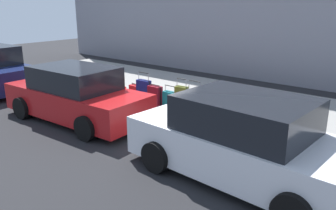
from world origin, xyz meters
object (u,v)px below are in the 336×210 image
(suitcase_silver_5, at_px, (194,103))
(suitcase_navy_9, at_px, (144,92))
(suitcase_red_10, at_px, (135,92))
(suitcase_red_3, at_px, (222,114))
(suitcase_navy_2, at_px, (240,115))
(parked_car_red_1, at_px, (76,95))
(suitcase_maroon_1, at_px, (257,117))
(parked_car_white_0, at_px, (244,141))
(suitcase_teal_7, at_px, (170,100))
(suitcase_maroon_8, at_px, (155,96))
(suitcase_black_4, at_px, (210,107))
(bollard_post, at_px, (103,83))
(suitcase_teal_0, at_px, (273,125))
(fire_hydrant, at_px, (121,86))
(suitcase_olive_6, at_px, (181,99))

(suitcase_silver_5, relative_size, suitcase_navy_9, 1.02)
(suitcase_red_10, bearing_deg, suitcase_red_3, 177.73)
(suitcase_navy_2, distance_m, parked_car_red_1, 4.59)
(suitcase_maroon_1, xyz_separation_m, parked_car_white_0, (-0.76, 2.16, 0.24))
(suitcase_navy_2, xyz_separation_m, suitcase_teal_7, (2.39, -0.03, -0.05))
(suitcase_maroon_8, bearing_deg, suitcase_black_4, -176.84)
(suitcase_maroon_8, bearing_deg, suitcase_teal_7, -167.52)
(suitcase_silver_5, distance_m, suitcase_red_10, 2.47)
(suitcase_red_3, distance_m, suitcase_silver_5, 0.96)
(suitcase_maroon_8, bearing_deg, suitcase_navy_2, -178.38)
(suitcase_navy_2, bearing_deg, parked_car_red_1, 28.46)
(suitcase_black_4, bearing_deg, bollard_post, 2.60)
(suitcase_teal_0, distance_m, suitcase_black_4, 1.89)
(suitcase_teal_0, xyz_separation_m, suitcase_teal_7, (3.33, -0.11, -0.01))
(suitcase_navy_2, bearing_deg, bollard_post, 1.85)
(fire_hydrant, bearing_deg, suitcase_navy_2, -179.73)
(suitcase_silver_5, relative_size, parked_car_red_1, 0.22)
(suitcase_maroon_1, bearing_deg, suitcase_navy_2, -2.50)
(suitcase_maroon_1, bearing_deg, suitcase_maroon_8, 1.03)
(suitcase_teal_0, relative_size, suitcase_silver_5, 0.84)
(bollard_post, distance_m, parked_car_red_1, 2.38)
(suitcase_black_4, xyz_separation_m, bollard_post, (4.34, 0.20, 0.06))
(suitcase_silver_5, relative_size, bollard_post, 1.30)
(suitcase_maroon_8, bearing_deg, fire_hydrant, -2.19)
(parked_car_white_0, bearing_deg, fire_hydrant, -20.61)
(suitcase_black_4, bearing_deg, fire_hydrant, 0.76)
(suitcase_red_3, height_order, suitcase_black_4, suitcase_red_3)
(suitcase_navy_2, height_order, parked_car_red_1, parked_car_red_1)
(fire_hydrant, xyz_separation_m, bollard_post, (0.79, 0.15, -0.01))
(parked_car_red_1, bearing_deg, suitcase_maroon_8, -118.14)
(suitcase_maroon_8, distance_m, bollard_post, 2.39)
(suitcase_teal_0, xyz_separation_m, parked_car_white_0, (-0.31, 2.11, 0.34))
(suitcase_silver_5, height_order, suitcase_red_10, suitcase_silver_5)
(suitcase_red_3, xyz_separation_m, suitcase_black_4, (0.46, -0.11, 0.07))
(suitcase_silver_5, distance_m, suitcase_navy_9, 1.99)
(suitcase_maroon_1, bearing_deg, suitcase_navy_9, 0.11)
(suitcase_red_10, bearing_deg, suitcase_teal_7, 179.35)
(suitcase_black_4, distance_m, parked_car_white_0, 3.13)
(suitcase_red_3, relative_size, suitcase_maroon_8, 1.22)
(suitcase_maroon_1, xyz_separation_m, parked_car_red_1, (4.52, 2.16, 0.21))
(suitcase_teal_0, xyz_separation_m, suitcase_red_10, (4.85, -0.12, -0.02))
(parked_car_white_0, bearing_deg, suitcase_maroon_8, -26.82)
(suitcase_teal_7, bearing_deg, suitcase_olive_6, 173.66)
(suitcase_teal_0, relative_size, suitcase_red_10, 1.54)
(parked_car_red_1, bearing_deg, suitcase_navy_9, -105.50)
(suitcase_olive_6, distance_m, parked_car_red_1, 3.03)
(suitcase_olive_6, relative_size, parked_car_white_0, 0.22)
(suitcase_silver_5, height_order, fire_hydrant, suitcase_silver_5)
(suitcase_red_10, height_order, parked_car_red_1, parked_car_red_1)
(suitcase_maroon_1, relative_size, suitcase_black_4, 1.42)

